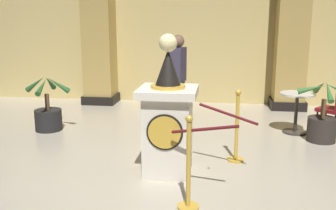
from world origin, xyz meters
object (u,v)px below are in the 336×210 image
object	(u,v)px
stanchion_near	(188,177)
potted_palm_left	(48,114)
bystander_guest	(178,78)
stanchion_far	(237,136)
cafe_chair_red	(336,105)
cafe_table	(296,107)
potted_palm_right	(322,123)
pedestal_clock	(168,121)

from	to	relation	value
stanchion_near	potted_palm_left	world-z (taller)	stanchion_near
potted_palm_left	bystander_guest	world-z (taller)	bystander_guest
stanchion_far	cafe_chair_red	bearing A→B (deg)	38.69
stanchion_near	cafe_table	xyz separation A→B (m)	(1.67, 3.10, 0.10)
cafe_table	stanchion_far	bearing A→B (deg)	-125.13
bystander_guest	stanchion_far	bearing A→B (deg)	-59.72
cafe_table	potted_palm_right	bearing A→B (deg)	-52.25
potted_palm_right	potted_palm_left	bearing A→B (deg)	179.95
stanchion_far	bystander_guest	bearing A→B (deg)	120.28
stanchion_far	cafe_chair_red	xyz separation A→B (m)	(1.71, 1.37, 0.20)
pedestal_clock	cafe_table	distance (m)	2.96
stanchion_far	potted_palm_left	size ratio (longest dim) A/B	1.02
cafe_table	cafe_chair_red	distance (m)	0.65
potted_palm_left	cafe_chair_red	size ratio (longest dim) A/B	1.07
cafe_table	pedestal_clock	bearing A→B (deg)	-133.20
potted_palm_right	bystander_guest	xyz separation A→B (m)	(-2.50, 0.67, 0.60)
stanchion_near	stanchion_far	xyz separation A→B (m)	(0.56, 1.53, 0.00)
stanchion_far	potted_palm_right	bearing A→B (deg)	37.88
cafe_chair_red	potted_palm_left	bearing A→B (deg)	-177.28
pedestal_clock	potted_palm_right	size ratio (longest dim) A/B	1.74
pedestal_clock	cafe_chair_red	world-z (taller)	pedestal_clock
stanchion_far	cafe_table	bearing A→B (deg)	54.87
stanchion_near	cafe_chair_red	xyz separation A→B (m)	(2.27, 2.90, 0.21)
stanchion_near	bystander_guest	world-z (taller)	bystander_guest
stanchion_near	cafe_table	distance (m)	3.52
stanchion_far	cafe_chair_red	distance (m)	2.20
stanchion_near	cafe_chair_red	distance (m)	3.69
stanchion_near	cafe_chair_red	world-z (taller)	stanchion_near
stanchion_far	cafe_table	xyz separation A→B (m)	(1.10, 1.57, 0.10)
stanchion_near	potted_palm_left	distance (m)	3.87
pedestal_clock	potted_palm_left	xyz separation A→B (m)	(-2.46, 1.71, -0.41)
pedestal_clock	stanchion_far	world-z (taller)	pedestal_clock
potted_palm_right	cafe_table	world-z (taller)	potted_palm_right
potted_palm_right	stanchion_near	bearing A→B (deg)	-127.14
stanchion_near	bystander_guest	size ratio (longest dim) A/B	0.61
pedestal_clock	cafe_chair_red	bearing A→B (deg)	36.60
potted_palm_right	cafe_chair_red	size ratio (longest dim) A/B	1.10
pedestal_clock	stanchion_near	xyz separation A→B (m)	(0.35, -0.95, -0.35)
bystander_guest	cafe_chair_red	bearing A→B (deg)	-8.75
potted_palm_left	potted_palm_right	bearing A→B (deg)	-0.05
cafe_table	bystander_guest	bearing A→B (deg)	174.00
stanchion_near	potted_palm_right	size ratio (longest dim) A/B	0.99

